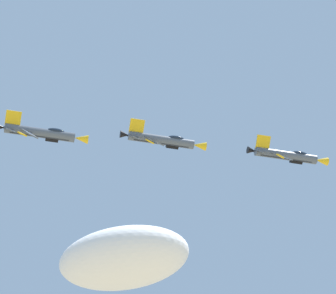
% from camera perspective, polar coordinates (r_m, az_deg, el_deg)
% --- Properties ---
extents(cloud_near_formation, '(82.16, 50.53, 32.83)m').
position_cam_1_polar(cloud_near_formation, '(404.59, -3.85, -9.44)').
color(cloud_near_formation, white).
extents(fighter_jet_left_wing, '(13.69, 10.96, 6.58)m').
position_cam_1_polar(fighter_jet_left_wing, '(127.05, 10.10, -0.73)').
color(fighter_jet_left_wing, '#4C5666').
extents(fighter_jet_right_wing, '(13.69, 10.95, 7.01)m').
position_cam_1_polar(fighter_jet_right_wing, '(121.13, -0.44, 0.57)').
color(fighter_jet_right_wing, '#4C5666').
extents(fighter_jet_left_outer, '(13.69, 10.96, 7.03)m').
position_cam_1_polar(fighter_jet_left_outer, '(117.92, -10.68, 1.18)').
color(fighter_jet_left_outer, '#4C5666').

